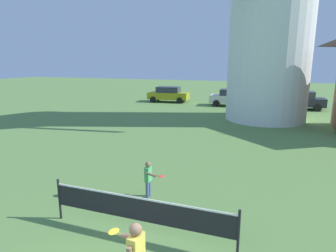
{
  "coord_description": "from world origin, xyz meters",
  "views": [
    {
      "loc": [
        2.49,
        -3.14,
        4.02
      ],
      "look_at": [
        -0.21,
        4.3,
        2.25
      ],
      "focal_mm": 30.53,
      "sensor_mm": 36.0,
      "label": 1
    }
  ],
  "objects_px": {
    "player_far": "(149,177)",
    "parked_car_black": "(299,100)",
    "parked_car_cream": "(233,97)",
    "parked_car_mustard": "(168,94)",
    "tennis_net": "(139,209)",
    "stray_ball": "(64,192)"
  },
  "relations": [
    {
      "from": "tennis_net",
      "to": "parked_car_cream",
      "type": "height_order",
      "value": "parked_car_cream"
    },
    {
      "from": "tennis_net",
      "to": "stray_ball",
      "type": "relative_size",
      "value": 19.87
    },
    {
      "from": "tennis_net",
      "to": "parked_car_mustard",
      "type": "bearing_deg",
      "value": 108.12
    },
    {
      "from": "stray_ball",
      "to": "parked_car_mustard",
      "type": "xyz_separation_m",
      "value": [
        -4.17,
        21.07,
        0.69
      ]
    },
    {
      "from": "player_far",
      "to": "parked_car_black",
      "type": "bearing_deg",
      "value": 74.24
    },
    {
      "from": "stray_ball",
      "to": "parked_car_cream",
      "type": "height_order",
      "value": "parked_car_cream"
    },
    {
      "from": "parked_car_mustard",
      "to": "parked_car_cream",
      "type": "distance_m",
      "value": 6.65
    },
    {
      "from": "parked_car_mustard",
      "to": "parked_car_cream",
      "type": "height_order",
      "value": "same"
    },
    {
      "from": "parked_car_black",
      "to": "parked_car_cream",
      "type": "bearing_deg",
      "value": -178.77
    },
    {
      "from": "parked_car_mustard",
      "to": "parked_car_black",
      "type": "xyz_separation_m",
      "value": [
        12.27,
        -0.43,
        0.0
      ]
    },
    {
      "from": "player_far",
      "to": "parked_car_black",
      "type": "distance_m",
      "value": 20.6
    },
    {
      "from": "stray_ball",
      "to": "parked_car_mustard",
      "type": "distance_m",
      "value": 21.49
    },
    {
      "from": "stray_ball",
      "to": "parked_car_black",
      "type": "height_order",
      "value": "parked_car_black"
    },
    {
      "from": "tennis_net",
      "to": "stray_ball",
      "type": "xyz_separation_m",
      "value": [
        -3.08,
        1.08,
        -0.57
      ]
    },
    {
      "from": "player_far",
      "to": "stray_ball",
      "type": "height_order",
      "value": "player_far"
    },
    {
      "from": "player_far",
      "to": "parked_car_mustard",
      "type": "height_order",
      "value": "parked_car_mustard"
    },
    {
      "from": "parked_car_mustard",
      "to": "parked_car_cream",
      "type": "bearing_deg",
      "value": -4.79
    },
    {
      "from": "stray_ball",
      "to": "parked_car_cream",
      "type": "relative_size",
      "value": 0.05
    },
    {
      "from": "stray_ball",
      "to": "parked_car_black",
      "type": "distance_m",
      "value": 22.18
    },
    {
      "from": "tennis_net",
      "to": "parked_car_cream",
      "type": "distance_m",
      "value": 21.61
    },
    {
      "from": "stray_ball",
      "to": "tennis_net",
      "type": "bearing_deg",
      "value": -19.38
    },
    {
      "from": "player_far",
      "to": "parked_car_mustard",
      "type": "bearing_deg",
      "value": 108.25
    }
  ]
}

